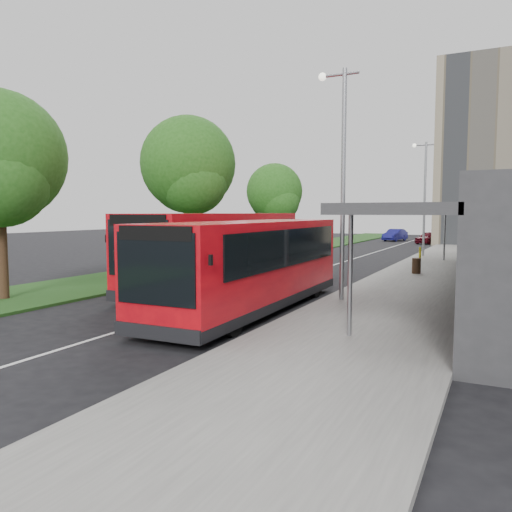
{
  "coord_description": "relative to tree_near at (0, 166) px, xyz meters",
  "views": [
    {
      "loc": [
        9.27,
        -15.05,
        3.23
      ],
      "look_at": [
        0.5,
        2.62,
        1.5
      ],
      "focal_mm": 35.0,
      "sensor_mm": 36.0,
      "label": 1
    }
  ],
  "objects": [
    {
      "name": "ground",
      "position": [
        7.01,
        2.95,
        -4.9
      ],
      "size": [
        120.0,
        120.0,
        0.0
      ],
      "primitive_type": "plane",
      "color": "black",
      "rests_on": "ground"
    },
    {
      "name": "pavement",
      "position": [
        13.01,
        22.95,
        -4.83
      ],
      "size": [
        5.0,
        80.0,
        0.15
      ],
      "primitive_type": "cube",
      "color": "slate",
      "rests_on": "ground"
    },
    {
      "name": "grass_verge",
      "position": [
        0.01,
        22.95,
        -4.85
      ],
      "size": [
        5.0,
        80.0,
        0.1
      ],
      "primitive_type": "cube",
      "color": "#1A4215",
      "rests_on": "ground"
    },
    {
      "name": "lane_centre_line",
      "position": [
        7.01,
        17.95,
        -4.9
      ],
      "size": [
        0.12,
        70.0,
        0.01
      ],
      "primitive_type": "cube",
      "color": "silver",
      "rests_on": "ground"
    },
    {
      "name": "kerb_dashes",
      "position": [
        10.31,
        21.95,
        -4.9
      ],
      "size": [
        0.12,
        56.0,
        0.01
      ],
      "color": "silver",
      "rests_on": "ground"
    },
    {
      "name": "tree_near",
      "position": [
        0.0,
        0.0,
        0.0
      ],
      "size": [
        4.73,
        4.73,
        7.6
      ],
      "color": "#321F14",
      "rests_on": "ground"
    },
    {
      "name": "tree_mid",
      "position": [
        -0.0,
        12.0,
        0.72
      ],
      "size": [
        5.42,
        5.42,
        8.71
      ],
      "color": "#321F14",
      "rests_on": "ground"
    },
    {
      "name": "tree_far",
      "position": [
        0.0,
        24.0,
        -0.33
      ],
      "size": [
        4.43,
        4.43,
        7.08
      ],
      "color": "#321F14",
      "rests_on": "ground"
    },
    {
      "name": "lamp_post_near",
      "position": [
        11.13,
        4.95,
        -0.19
      ],
      "size": [
        1.44,
        0.28,
        8.0
      ],
      "color": "gray",
      "rests_on": "pavement"
    },
    {
      "name": "lamp_post_far",
      "position": [
        11.13,
        24.95,
        -0.19
      ],
      "size": [
        1.44,
        0.28,
        8.0
      ],
      "color": "gray",
      "rests_on": "pavement"
    },
    {
      "name": "bus_main",
      "position": [
        8.93,
        2.37,
        -3.4
      ],
      "size": [
        2.86,
        10.45,
        2.94
      ],
      "rotation": [
        0.0,
        0.0,
        0.02
      ],
      "color": "red",
      "rests_on": "ground"
    },
    {
      "name": "bus_second",
      "position": [
        5.5,
        6.23,
        -3.27
      ],
      "size": [
        3.22,
        11.34,
        3.19
      ],
      "rotation": [
        0.0,
        0.0,
        0.03
      ],
      "color": "red",
      "rests_on": "ground"
    },
    {
      "name": "litter_bin",
      "position": [
        12.41,
        13.93,
        -4.37
      ],
      "size": [
        0.48,
        0.48,
        0.78
      ],
      "primitive_type": "cylinder",
      "rotation": [
        0.0,
        0.0,
        -0.12
      ],
      "color": "#382516",
      "rests_on": "pavement"
    },
    {
      "name": "bollard",
      "position": [
        11.58,
        20.91,
        -4.32
      ],
      "size": [
        0.18,
        0.18,
        0.88
      ],
      "primitive_type": "cylinder",
      "rotation": [
        0.0,
        0.0,
        0.38
      ],
      "color": "yellow",
      "rests_on": "pavement"
    },
    {
      "name": "car_near",
      "position": [
        9.41,
        41.89,
        -4.26
      ],
      "size": [
        2.64,
        4.06,
        1.29
      ],
      "primitive_type": "imported",
      "rotation": [
        0.0,
        0.0,
        -0.32
      ],
      "color": "#530B16",
      "rests_on": "ground"
    },
    {
      "name": "car_far",
      "position": [
        5.27,
        45.62,
        -4.23
      ],
      "size": [
        2.28,
        4.33,
        1.36
      ],
      "primitive_type": "imported",
      "rotation": [
        0.0,
        0.0,
        -0.22
      ],
      "color": "navy",
      "rests_on": "ground"
    }
  ]
}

